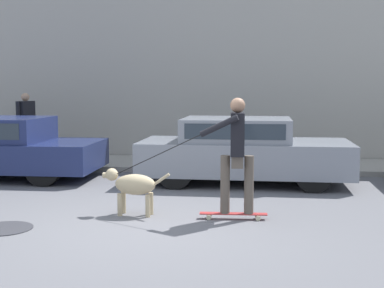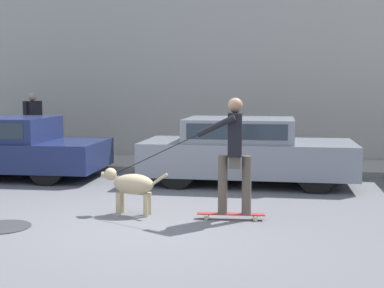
% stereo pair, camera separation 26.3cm
% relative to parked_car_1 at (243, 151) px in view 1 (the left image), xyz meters
% --- Properties ---
extents(ground_plane, '(36.00, 36.00, 0.00)m').
position_rel_parked_car_1_xyz_m(ground_plane, '(-1.14, -3.47, -0.63)').
color(ground_plane, slate).
extents(back_wall, '(32.00, 0.30, 5.36)m').
position_rel_parked_car_1_xyz_m(back_wall, '(-1.14, 3.26, 2.05)').
color(back_wall, '#ADA89E').
rests_on(back_wall, ground_plane).
extents(sidewalk_curb, '(30.00, 2.07, 0.11)m').
position_rel_parked_car_1_xyz_m(sidewalk_curb, '(-1.14, 2.06, -0.57)').
color(sidewalk_curb, '#A39E93').
rests_on(sidewalk_curb, ground_plane).
extents(parked_car_1, '(4.04, 1.87, 1.27)m').
position_rel_parked_car_1_xyz_m(parked_car_1, '(0.00, 0.00, 0.00)').
color(parked_car_1, black).
rests_on(parked_car_1, ground_plane).
extents(dog, '(1.01, 0.35, 0.68)m').
position_rel_parked_car_1_xyz_m(dog, '(-1.52, -2.83, -0.19)').
color(dog, tan).
rests_on(dog, ground_plane).
extents(skateboarder, '(2.27, 0.55, 1.71)m').
position_rel_parked_car_1_xyz_m(skateboarder, '(-0.03, -2.90, 0.35)').
color(skateboarder, beige).
rests_on(skateboarder, ground_plane).
extents(pedestrian_with_bag, '(0.33, 0.73, 1.61)m').
position_rel_parked_car_1_xyz_m(pedestrian_with_bag, '(-5.18, 1.82, 0.36)').
color(pedestrian_with_bag, '#28282D').
rests_on(pedestrian_with_bag, sidewalk_curb).
extents(manhole_cover, '(0.75, 0.75, 0.01)m').
position_rel_parked_car_1_xyz_m(manhole_cover, '(-3.05, -3.79, -0.62)').
color(manhole_cover, '#38383D').
rests_on(manhole_cover, ground_plane).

